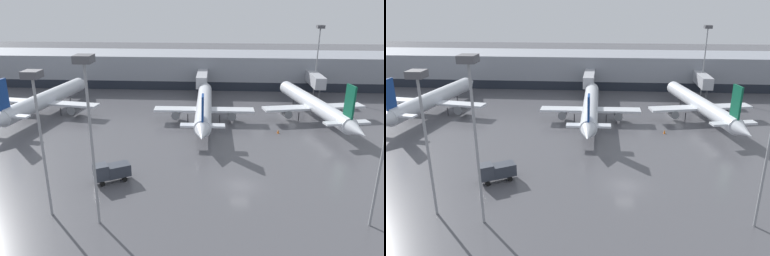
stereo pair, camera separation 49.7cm
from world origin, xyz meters
The scene contains 11 objects.
ground_plane centered at (0.00, 0.00, 0.00)m, with size 320.00×320.00×0.00m, color #4C4C51.
terminal_building centered at (0.05, 61.89, 4.50)m, with size 160.00×27.80×9.00m.
parked_jet_0 centered at (16.90, 30.26, 3.22)m, with size 21.80×37.20×10.34m.
parked_jet_1 centered at (-5.99, 27.66, 3.04)m, with size 20.58×37.01×8.85m.
parked_jet_2 centered at (-40.89, 30.57, 3.15)m, with size 24.64×37.73×10.42m.
service_truck_1 centered at (-18.06, 0.26, 1.60)m, with size 5.40×4.30×2.79m.
traffic_cone_0 centered at (13.98, 38.94, 0.31)m, with size 0.41×0.41×0.62m.
traffic_cone_1 centered at (8.37, 21.34, 0.38)m, with size 0.40×0.40×0.77m.
apron_light_mast_1 centered at (-22.98, -8.58, 13.84)m, with size 1.80×1.80×17.43m.
apron_light_mast_3 centered at (-16.79, -9.90, 15.14)m, with size 1.80×1.80×19.33m.
apron_light_mast_7 centered at (21.90, 50.86, 14.09)m, with size 1.80×1.80×17.79m.
Camera 1 is at (-3.69, -46.23, 24.96)m, focal length 35.00 mm.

